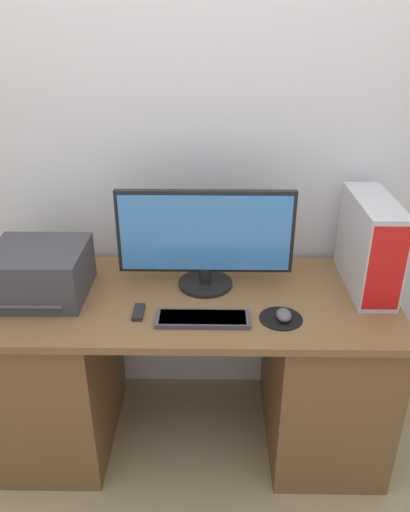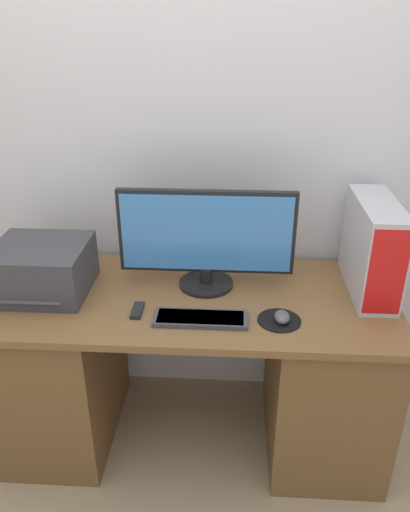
% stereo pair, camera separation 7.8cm
% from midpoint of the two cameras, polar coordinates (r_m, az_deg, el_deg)
% --- Properties ---
extents(ground_plane, '(12.00, 12.00, 0.00)m').
position_cam_midpoint_polar(ground_plane, '(2.25, -1.41, -25.93)').
color(ground_plane, '#9E8966').
extents(wall_back, '(6.40, 0.05, 2.70)m').
position_cam_midpoint_polar(wall_back, '(2.17, -0.12, 14.94)').
color(wall_back, silver).
rests_on(wall_back, ground_plane).
extents(desk, '(1.65, 0.70, 0.75)m').
position_cam_midpoint_polar(desk, '(2.22, -0.76, -12.55)').
color(desk, brown).
rests_on(desk, ground_plane).
extents(monitor, '(0.71, 0.22, 0.41)m').
position_cam_midpoint_polar(monitor, '(1.99, 1.28, 2.17)').
color(monitor, black).
rests_on(monitor, desk).
extents(keyboard, '(0.35, 0.12, 0.02)m').
position_cam_midpoint_polar(keyboard, '(1.85, 0.68, -7.16)').
color(keyboard, '#3D3D42').
rests_on(keyboard, desk).
extents(mousepad, '(0.16, 0.16, 0.00)m').
position_cam_midpoint_polar(mousepad, '(1.88, 9.66, -7.27)').
color(mousepad, black).
rests_on(mousepad, desk).
extents(mouse, '(0.06, 0.08, 0.04)m').
position_cam_midpoint_polar(mouse, '(1.86, 9.99, -6.89)').
color(mouse, '#4C4C51').
rests_on(mouse, mousepad).
extents(computer_tower, '(0.15, 0.44, 0.38)m').
position_cam_midpoint_polar(computer_tower, '(2.09, 19.62, 0.90)').
color(computer_tower, '#B2B2B7').
rests_on(computer_tower, desk).
extents(printer, '(0.37, 0.35, 0.20)m').
position_cam_midpoint_polar(printer, '(2.09, -17.15, -1.41)').
color(printer, '#38383D').
rests_on(printer, desk).
extents(remote_control, '(0.04, 0.11, 0.02)m').
position_cam_midpoint_polar(remote_control, '(1.91, -6.58, -6.21)').
color(remote_control, black).
rests_on(remote_control, desk).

